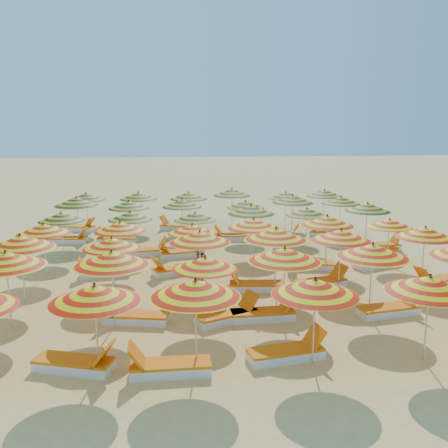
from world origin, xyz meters
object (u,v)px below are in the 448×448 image
(umbrella_25, at_px, (130,216))
(umbrella_35, at_px, (341,200))
(umbrella_27, at_px, (251,210))
(umbrella_14, at_px, (200,237))
(umbrella_18, at_px, (44,229))
(umbrella_41, at_px, (324,193))
(umbrella_39, at_px, (232,192))
(umbrella_16, at_px, (341,235))
(lounger_18, at_px, (380,246))
(lounger_16, at_px, (147,251))
(beachgoer_a, at_px, (292,250))
(umbrella_13, at_px, (112,243))
(lounger_14, at_px, (309,265))
(umbrella_10, at_px, (373,251))
(beachgoer_b, at_px, (199,263))
(umbrella_23, at_px, (389,223))
(umbrella_33, at_px, (245,204))
(lounger_11, at_px, (439,281))
(umbrella_22, at_px, (327,221))
(umbrella_28, at_px, (307,212))
(umbrella_38, at_px, (189,196))
(umbrella_30, at_px, (77,202))
(umbrella_2, at_px, (196,288))
(lounger_22, at_px, (280,235))
(umbrella_37, at_px, (138,196))
(umbrella_29, at_px, (367,207))
(umbrella_9, at_px, (285,254))
(umbrella_12, at_px, (20,242))
(lounger_9, at_px, (255,286))
(umbrella_4, at_px, (430,284))
(umbrella_36, at_px, (86,197))
(umbrella_26, at_px, (195,216))
(lounger_21, at_px, (233,237))
(umbrella_19, at_px, (120,227))
(umbrella_21, at_px, (254,223))
(umbrella_31, at_px, (129,205))
(lounger_12, at_px, (104,272))
(lounger_19, at_px, (68,240))
(umbrella_32, at_px, (182,203))
(lounger_24, at_px, (78,228))
(umbrella_24, at_px, (61,217))
(lounger_17, at_px, (181,253))
(lounger_5, at_px, (135,317))
(lounger_6, at_px, (228,316))
(lounger_20, at_px, (116,239))

(umbrella_25, relative_size, umbrella_35, 1.14)
(umbrella_27, bearing_deg, umbrella_14, -116.81)
(umbrella_18, xyz_separation_m, umbrella_41, (11.98, 7.26, 0.04))
(umbrella_35, relative_size, umbrella_39, 0.89)
(umbrella_16, distance_m, lounger_18, 5.97)
(lounger_16, height_order, beachgoer_a, beachgoer_a)
(umbrella_13, bearing_deg, lounger_14, 17.73)
(umbrella_10, height_order, beachgoer_b, umbrella_10)
(umbrella_23, distance_m, umbrella_33, 6.65)
(lounger_11, bearing_deg, umbrella_22, -48.48)
(umbrella_28, relative_size, umbrella_38, 0.93)
(umbrella_23, height_order, umbrella_38, umbrella_38)
(umbrella_30, bearing_deg, umbrella_2, -68.87)
(umbrella_41, relative_size, lounger_18, 1.40)
(umbrella_23, relative_size, lounger_22, 1.15)
(umbrella_37, relative_size, umbrella_41, 0.96)
(umbrella_30, distance_m, lounger_22, 9.17)
(umbrella_29, relative_size, umbrella_41, 0.83)
(umbrella_9, height_order, beachgoer_a, umbrella_9)
(umbrella_12, relative_size, lounger_9, 1.26)
(umbrella_39, xyz_separation_m, lounger_11, (5.64, -9.70, -1.66))
(umbrella_4, xyz_separation_m, umbrella_36, (-9.67, 14.55, -0.07))
(umbrella_39, bearing_deg, lounger_18, -41.22)
(umbrella_26, distance_m, umbrella_33, 3.56)
(umbrella_12, distance_m, lounger_21, 10.27)
(umbrella_19, height_order, umbrella_25, umbrella_19)
(umbrella_2, bearing_deg, umbrella_21, 71.48)
(umbrella_30, height_order, umbrella_31, umbrella_30)
(lounger_12, distance_m, lounger_19, 5.54)
(umbrella_21, distance_m, beachgoer_a, 1.74)
(umbrella_31, relative_size, lounger_18, 1.10)
(umbrella_21, height_order, lounger_9, umbrella_21)
(umbrella_2, distance_m, umbrella_32, 12.06)
(lounger_19, height_order, lounger_22, same)
(umbrella_37, height_order, lounger_24, umbrella_37)
(umbrella_24, relative_size, lounger_21, 1.05)
(umbrella_18, relative_size, umbrella_19, 0.84)
(umbrella_27, distance_m, lounger_17, 3.27)
(umbrella_19, relative_size, umbrella_26, 1.18)
(umbrella_13, bearing_deg, lounger_5, -70.45)
(umbrella_23, xyz_separation_m, lounger_6, (-6.49, -4.74, -1.43))
(lounger_20, height_order, lounger_24, same)
(umbrella_10, xyz_separation_m, umbrella_30, (-9.45, 9.36, 0.02))
(umbrella_41, distance_m, lounger_18, 5.19)
(umbrella_14, xyz_separation_m, lounger_6, (0.61, -2.33, -1.64))
(umbrella_9, height_order, umbrella_10, umbrella_10)
(umbrella_28, bearing_deg, lounger_24, 154.71)
(umbrella_19, distance_m, umbrella_36, 7.60)
(lounger_21, bearing_deg, umbrella_25, 34.73)
(umbrella_23, height_order, lounger_12, umbrella_23)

